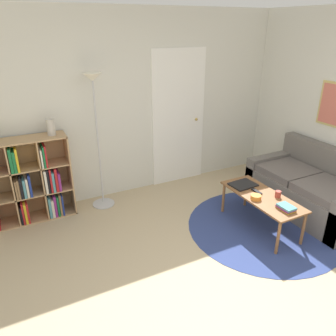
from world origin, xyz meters
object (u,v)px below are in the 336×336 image
Objects in this scene: bookshelf at (25,183)px; couch at (312,190)px; floor_lamp at (95,110)px; coffee_table at (262,199)px; laptop at (243,185)px; bowl at (256,197)px; cup at (278,194)px; vase_on_shelf at (51,127)px.

bookshelf is 0.68× the size of couch.
floor_lamp reaches higher than coffee_table.
coffee_table is at bearing -30.70° from bookshelf.
couch is 4.74× the size of laptop.
floor_lamp is 1.14× the size of couch.
coffee_table is 0.16m from bowl.
cup is at bearing -169.05° from couch.
bookshelf is at bearing 179.65° from vase_on_shelf.
couch is 12.69× the size of bowl.
laptop is (-0.03, 0.33, 0.06)m from coffee_table.
vase_on_shelf is (0.41, -0.00, 0.67)m from bookshelf.
couch is (3.50, -1.48, -0.24)m from bookshelf.
bookshelf is 2.79m from laptop.
coffee_table is (2.55, -1.52, -0.13)m from bookshelf.
bowl is 0.28m from cup.
laptop is 2.54m from vase_on_shelf.
couch is 0.95m from coffee_table.
cup is at bearing -35.45° from vase_on_shelf.
bowl is (1.46, -1.48, -0.89)m from floor_lamp.
bookshelf is at bearing 175.92° from floor_lamp.
coffee_table is 8.66× the size of bowl.
bookshelf is 5.36× the size of vase_on_shelf.
bookshelf is 0.60× the size of floor_lamp.
bowl is at bearing -45.46° from floor_lamp.
floor_lamp is (0.96, -0.07, 0.84)m from bookshelf.
floor_lamp is at bearing -6.80° from vase_on_shelf.
vase_on_shelf reaches higher than laptop.
bowl is 0.62× the size of vase_on_shelf.
bowl is 2.64m from vase_on_shelf.
laptop is 2.68× the size of bowl.
couch reaches higher than coffee_table.
floor_lamp is 2.49m from cup.
vase_on_shelf reaches higher than bowl.
couch is at bearing 4.09° from bowl.
couch is 1.03m from laptop.
vase_on_shelf is (-2.29, 1.63, 0.71)m from cup.
bookshelf is at bearing 157.14° from couch.
bookshelf is 3.24× the size of laptop.
bookshelf is 3.15m from cup.
couch is at bearing -22.86° from bookshelf.
cup is 0.39× the size of vase_on_shelf.
cup reaches higher than bowl.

